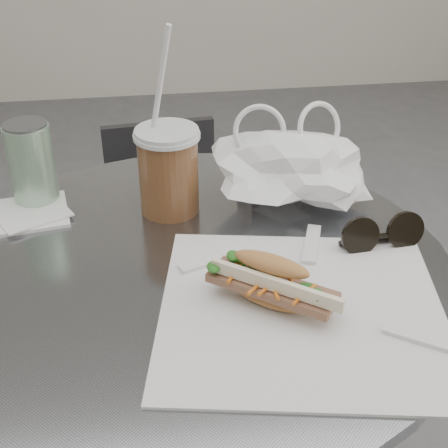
{
  "coord_description": "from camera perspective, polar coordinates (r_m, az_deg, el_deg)",
  "views": [
    {
      "loc": [
        -0.06,
        -0.54,
        1.26
      ],
      "look_at": [
        0.05,
        0.22,
        0.79
      ],
      "focal_mm": 50.0,
      "sensor_mm": 36.0,
      "label": 1
    }
  ],
  "objects": [
    {
      "name": "cafe_table",
      "position": [
        1.09,
        -2.5,
        -15.61
      ],
      "size": [
        0.76,
        0.76,
        0.74
      ],
      "color": "slate",
      "rests_on": "ground"
    },
    {
      "name": "chair_far",
      "position": [
        1.63,
        -4.68,
        -4.64
      ],
      "size": [
        0.35,
        0.37,
        0.67
      ],
      "rotation": [
        0.0,
        0.0,
        3.24
      ],
      "color": "#303033",
      "rests_on": "ground"
    },
    {
      "name": "sandwich_paper",
      "position": [
        0.82,
        7.13,
        -7.79
      ],
      "size": [
        0.42,
        0.41,
        0.0
      ],
      "primitive_type": "cube",
      "rotation": [
        0.0,
        0.0,
        -0.18
      ],
      "color": "white",
      "rests_on": "cafe_table"
    },
    {
      "name": "banh_mi",
      "position": [
        0.81,
        4.37,
        -5.34
      ],
      "size": [
        0.21,
        0.19,
        0.07
      ],
      "rotation": [
        0.0,
        0.0,
        -0.65
      ],
      "color": "#BF8748",
      "rests_on": "sandwich_paper"
    },
    {
      "name": "iced_coffee",
      "position": [
        1.01,
        -5.11,
        5.02
      ],
      "size": [
        0.11,
        0.11,
        0.31
      ],
      "color": "brown",
      "rests_on": "cafe_table"
    },
    {
      "name": "sunglasses",
      "position": [
        0.96,
        14.21,
        -1.0
      ],
      "size": [
        0.13,
        0.04,
        0.06
      ],
      "rotation": [
        0.0,
        0.0,
        0.08
      ],
      "color": "black",
      "rests_on": "cafe_table"
    },
    {
      "name": "plastic_bag",
      "position": [
        1.03,
        6.1,
        4.86
      ],
      "size": [
        0.26,
        0.2,
        0.12
      ],
      "primitive_type": null,
      "rotation": [
        0.0,
        0.0,
        0.07
      ],
      "color": "white",
      "rests_on": "cafe_table"
    },
    {
      "name": "napkin_stack",
      "position": [
        1.07,
        -17.27,
        1.0
      ],
      "size": [
        0.15,
        0.15,
        0.01
      ],
      "color": "white",
      "rests_on": "cafe_table"
    },
    {
      "name": "drink_can",
      "position": [
        1.08,
        -17.18,
        5.26
      ],
      "size": [
        0.07,
        0.07,
        0.14
      ],
      "color": "#60A467",
      "rests_on": "cafe_table"
    }
  ]
}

